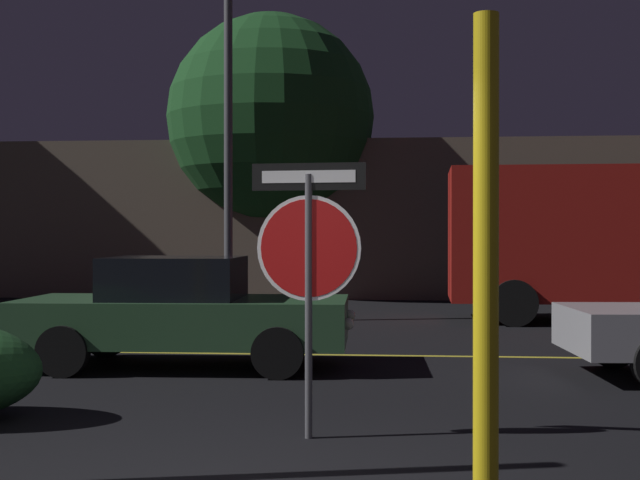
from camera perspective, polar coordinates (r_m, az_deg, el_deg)
The scene contains 8 objects.
road_center_stripe at distance 12.27m, azimuth -0.48°, elevation -7.34°, with size 39.19×0.12×0.01m, color gold.
stop_sign at distance 7.18m, azimuth -0.73°, elevation -0.37°, with size 0.93×0.11×2.22m.
yellow_pole_right at distance 4.73m, azimuth 10.57°, elevation -2.64°, with size 0.13×0.13×2.80m, color yellow.
passing_car_2 at distance 11.21m, azimuth -8.76°, elevation -4.57°, with size 4.16×2.02×1.37m.
delivery_truck at distance 17.61m, azimuth 17.51°, elevation 0.08°, with size 5.62×2.58×2.89m.
street_lamp at distance 17.21m, azimuth -5.90°, elevation 12.34°, with size 0.55×0.55×7.40m.
tree_0 at distance 23.32m, azimuth -3.17°, elevation 7.82°, with size 5.35×5.35×7.35m.
building_backdrop at distance 24.03m, azimuth 1.33°, elevation 1.28°, with size 29.07×3.25×4.07m, color #6B5B4C.
Camera 1 is at (1.18, -5.27, 1.65)m, focal length 50.00 mm.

